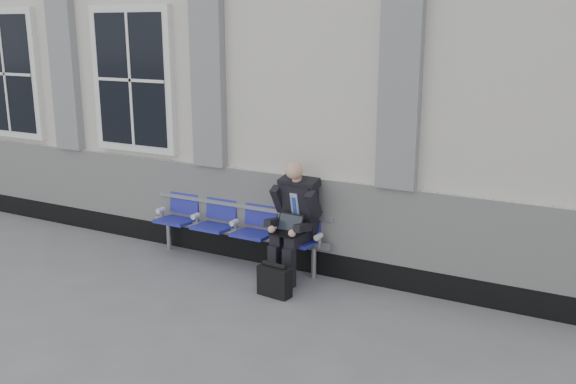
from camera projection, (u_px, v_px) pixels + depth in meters
The scene contains 5 objects.
ground at pixel (44, 267), 8.10m from camera, with size 70.00×70.00×0.00m, color slate.
station_building at pixel (200, 72), 10.51m from camera, with size 14.40×4.40×4.49m.
bench at pixel (237, 221), 8.13m from camera, with size 2.60×0.47×0.91m.
businessman at pixel (294, 217), 7.55m from camera, with size 0.59×0.79×1.43m.
briefcase at pixel (275, 281), 7.18m from camera, with size 0.40×0.20×0.39m.
Camera 1 is at (6.35, -5.21, 2.93)m, focal length 40.00 mm.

